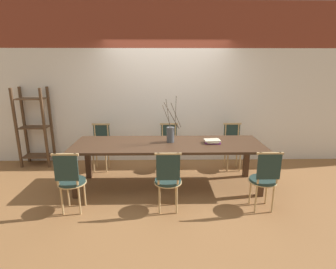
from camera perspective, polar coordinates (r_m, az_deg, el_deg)
ground_plane at (r=4.58m, az=0.00°, el=-11.10°), size 16.00×16.00×0.00m
wall_rear at (r=5.44m, az=-0.25°, el=10.59°), size 12.00×0.06×3.20m
dining_table at (r=4.33m, az=0.00°, el=-2.98°), size 3.10×0.96×0.76m
chair_near_leftend at (r=3.88m, az=-20.45°, el=-9.12°), size 0.39×0.39×0.90m
chair_near_left at (r=3.66m, az=-0.01°, el=-9.56°), size 0.39×0.39×0.90m
chair_near_center at (r=3.92m, az=20.24°, el=-8.84°), size 0.39×0.39×0.90m
chair_far_leftend at (r=5.28m, az=-14.40°, el=-2.26°), size 0.39×0.39×0.90m
chair_far_left at (r=5.14m, az=0.20°, el=-2.26°), size 0.39×0.39×0.90m
chair_far_center at (r=5.31m, az=13.88°, el=-2.12°), size 0.39×0.39×0.90m
vase_centerpiece at (r=4.34m, az=0.55°, el=0.14°), size 0.31×0.27×0.78m
book_stack at (r=4.37m, az=9.63°, el=-1.47°), size 0.28×0.20×0.06m
shelving_rack at (r=5.92m, az=-27.09°, el=1.38°), size 0.59×0.36×1.59m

